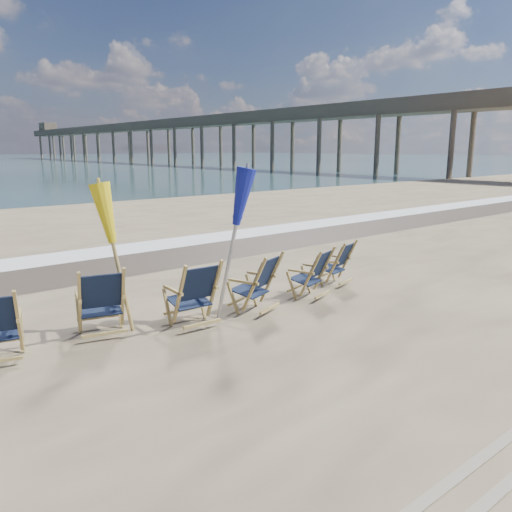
# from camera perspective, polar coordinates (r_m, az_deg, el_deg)

# --- Properties ---
(surf_foam) EXTENTS (200.00, 1.40, 0.01)m
(surf_foam) POSITION_cam_1_polar(r_m,az_deg,el_deg) (13.47, -16.51, 0.54)
(surf_foam) COLOR silver
(surf_foam) RESTS_ON ground
(wet_sand_strip) EXTENTS (200.00, 2.60, 0.00)m
(wet_sand_strip) POSITION_cam_1_polar(r_m,az_deg,el_deg) (12.13, -13.78, -0.57)
(wet_sand_strip) COLOR #42362A
(wet_sand_strip) RESTS_ON ground
(beach_chair_0) EXTENTS (0.79, 0.85, 0.98)m
(beach_chair_0) POSITION_cam_1_polar(r_m,az_deg,el_deg) (6.85, -25.49, -7.07)
(beach_chair_0) COLOR #111A32
(beach_chair_0) RESTS_ON ground
(beach_chair_1) EXTENTS (0.83, 0.89, 1.04)m
(beach_chair_1) POSITION_cam_1_polar(r_m,az_deg,el_deg) (7.30, -14.94, -4.88)
(beach_chair_1) COLOR #111A32
(beach_chair_1) RESTS_ON ground
(beach_chair_2) EXTENTS (0.70, 0.78, 1.04)m
(beach_chair_2) POSITION_cam_1_polar(r_m,az_deg,el_deg) (7.49, -4.74, -4.03)
(beach_chair_2) COLOR #111A32
(beach_chair_2) RESTS_ON ground
(beach_chair_3) EXTENTS (0.85, 0.89, 1.00)m
(beach_chair_3) POSITION_cam_1_polar(r_m,az_deg,el_deg) (8.21, 1.83, -2.70)
(beach_chair_3) COLOR #111A32
(beach_chair_3) RESTS_ON ground
(beach_chair_4) EXTENTS (0.76, 0.81, 0.93)m
(beach_chair_4) POSITION_cam_1_polar(r_m,az_deg,el_deg) (9.04, 7.81, -1.66)
(beach_chair_4) COLOR #111A32
(beach_chair_4) RESTS_ON ground
(beach_chair_5) EXTENTS (0.71, 0.76, 0.89)m
(beach_chair_5) POSITION_cam_1_polar(r_m,az_deg,el_deg) (9.96, 10.43, -0.54)
(beach_chair_5) COLOR #111A32
(beach_chair_5) RESTS_ON ground
(umbrella_yellow) EXTENTS (0.30, 0.30, 2.15)m
(umbrella_yellow) POSITION_cam_1_polar(r_m,az_deg,el_deg) (7.29, -15.81, 3.98)
(umbrella_yellow) COLOR tan
(umbrella_yellow) RESTS_ON ground
(umbrella_blue) EXTENTS (0.30, 0.30, 2.35)m
(umbrella_blue) POSITION_cam_1_polar(r_m,az_deg,el_deg) (7.42, -2.97, 6.02)
(umbrella_blue) COLOR #A5A5AD
(umbrella_blue) RESTS_ON ground
(fishing_pier) EXTENTS (4.40, 140.00, 9.30)m
(fishing_pier) POSITION_cam_1_polar(r_m,az_deg,el_deg) (89.03, -10.31, 13.32)
(fishing_pier) COLOR brown
(fishing_pier) RESTS_ON ground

